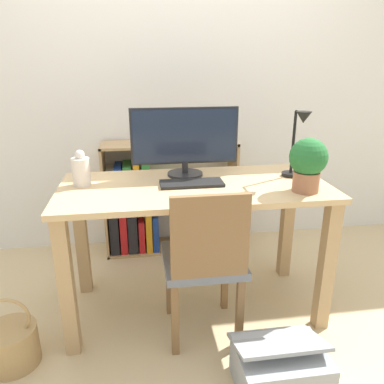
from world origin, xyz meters
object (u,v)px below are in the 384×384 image
vase (81,170)px  bookshelf (146,204)px  chair (205,259)px  potted_plant (308,162)px  monitor (185,139)px  desk_lamp (298,138)px  storage_box (280,367)px  basket (12,344)px  keyboard (192,184)px

vase → bookshelf: bearing=64.3°
chair → potted_plant: bearing=2.2°
monitor → vase: (-0.56, -0.10, -0.13)m
monitor → desk_lamp: 0.62m
desk_lamp → bookshelf: desk_lamp is taller
bookshelf → storage_box: 1.53m
desk_lamp → vase: bearing=177.3°
storage_box → potted_plant: bearing=60.9°
desk_lamp → storage_box: (-0.28, -0.65, -0.89)m
potted_plant → bookshelf: (-0.79, 0.96, -0.54)m
monitor → bookshelf: size_ratio=0.62×
monitor → basket: (-0.91, -0.49, -0.87)m
keyboard → chair: (0.03, -0.26, -0.31)m
basket → storage_box: bearing=-14.7°
keyboard → vase: vase is taller
monitor → potted_plant: (0.56, -0.37, -0.06)m
bookshelf → basket: bookshelf is taller
desk_lamp → storage_box: size_ratio=0.95×
chair → basket: chair is taller
potted_plant → bookshelf: size_ratio=0.28×
monitor → chair: monitor is taller
monitor → bookshelf: (-0.22, 0.60, -0.61)m
basket → monitor: bearing=28.5°
potted_plant → vase: bearing=166.9°
potted_plant → monitor: bearing=146.9°
bookshelf → basket: size_ratio=2.67×
bookshelf → storage_box: size_ratio=2.46×
vase → potted_plant: 1.16m
desk_lamp → chair: (-0.56, -0.28, -0.53)m
potted_plant → bookshelf: potted_plant is taller
monitor → potted_plant: bearing=-33.1°
chair → desk_lamp: bearing=21.0°
chair → storage_box: bearing=-59.3°
keyboard → bookshelf: (-0.24, 0.78, -0.40)m
desk_lamp → keyboard: bearing=-177.6°
basket → keyboard: bearing=18.6°
keyboard → monitor: bearing=93.8°
potted_plant → storage_box: potted_plant is taller
monitor → storage_box: size_ratio=1.52×
desk_lamp → chair: size_ratio=0.45×
keyboard → potted_plant: 0.60m
potted_plant → basket: (-1.47, -0.12, -0.81)m
vase → storage_box: bearing=-38.9°
desk_lamp → potted_plant: bearing=-98.6°
vase → potted_plant: potted_plant is taller
chair → storage_box: chair is taller
chair → bookshelf: bearing=98.2°
monitor → basket: size_ratio=1.65×
monitor → potted_plant: size_ratio=2.22×
potted_plant → storage_box: (-0.25, -0.45, -0.81)m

